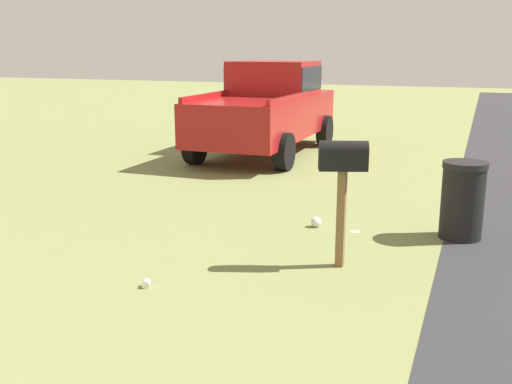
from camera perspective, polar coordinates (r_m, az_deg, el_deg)
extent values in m
cube|color=brown|center=(6.63, 8.16, -2.56)|extent=(0.09, 0.09, 1.10)
cube|color=black|center=(6.47, 8.36, 3.06)|extent=(0.36, 0.56, 0.22)
cylinder|color=black|center=(6.46, 8.39, 4.01)|extent=(0.36, 0.56, 0.20)
cube|color=red|center=(6.57, 8.59, 3.78)|extent=(0.02, 0.04, 0.18)
cube|color=maroon|center=(13.64, 0.90, 7.31)|extent=(5.01, 2.01, 0.90)
cube|color=maroon|center=(14.13, 1.75, 10.91)|extent=(1.71, 1.83, 0.76)
cube|color=black|center=(14.13, 1.75, 10.91)|extent=(1.66, 1.87, 0.53)
cube|color=maroon|center=(12.92, -4.60, 9.19)|extent=(2.60, 0.10, 0.12)
cube|color=maroon|center=(12.26, 3.20, 8.98)|extent=(2.60, 0.10, 0.12)
cylinder|color=black|center=(15.57, -0.48, 6.25)|extent=(0.76, 0.27, 0.76)
cylinder|color=black|center=(14.98, 6.61, 5.87)|extent=(0.76, 0.27, 0.76)
cylinder|color=black|center=(12.58, -5.90, 4.41)|extent=(0.76, 0.27, 0.76)
cylinder|color=black|center=(11.85, 2.71, 3.89)|extent=(0.76, 0.27, 0.76)
cylinder|color=black|center=(8.00, 19.18, -1.04)|extent=(0.53, 0.53, 0.92)
cylinder|color=black|center=(7.90, 19.46, 2.46)|extent=(0.56, 0.56, 0.08)
cylinder|color=white|center=(6.25, -10.49, -8.63)|extent=(0.12, 0.11, 0.08)
cube|color=silver|center=(8.04, 9.47, -3.75)|extent=(0.11, 0.14, 0.01)
sphere|color=silver|center=(8.17, 5.78, -2.88)|extent=(0.14, 0.14, 0.14)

